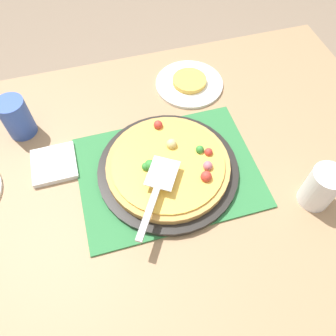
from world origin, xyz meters
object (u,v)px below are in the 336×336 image
at_px(pizza_pan, 168,169).
at_px(served_slice_left, 189,81).
at_px(cup_far, 17,118).
at_px(napkin_stack, 54,164).
at_px(plate_near_left, 189,84).
at_px(pizza, 169,165).
at_px(pizza_server, 157,189).
at_px(cup_corner, 321,188).

height_order(pizza_pan, served_slice_left, served_slice_left).
distance_m(served_slice_left, cup_far, 0.54).
xyz_separation_m(served_slice_left, napkin_stack, (0.46, 0.20, -0.01)).
xyz_separation_m(plate_near_left, napkin_stack, (0.46, 0.20, 0.00)).
distance_m(pizza_pan, cup_far, 0.45).
distance_m(pizza, plate_near_left, 0.35).
xyz_separation_m(pizza_pan, pizza, (-0.00, -0.00, 0.02)).
bearing_deg(pizza_server, served_slice_left, -118.42).
bearing_deg(pizza_pan, served_slice_left, -117.44).
bearing_deg(pizza, pizza_pan, 13.09).
relative_size(pizza, napkin_stack, 2.75).
bearing_deg(pizza_server, cup_corner, 165.66).
distance_m(cup_far, cup_corner, 0.84).
bearing_deg(plate_near_left, cup_corner, 109.94).
height_order(pizza, pizza_server, pizza_server).
height_order(pizza_pan, pizza, pizza).
bearing_deg(plate_near_left, pizza, 62.77).
relative_size(plate_near_left, pizza_server, 1.01).
relative_size(served_slice_left, napkin_stack, 0.92).
bearing_deg(cup_far, napkin_stack, 117.05).
height_order(pizza, served_slice_left, pizza).
distance_m(pizza, served_slice_left, 0.35).
distance_m(pizza_pan, pizza_server, 0.11).
bearing_deg(pizza_server, pizza, -122.56).
bearing_deg(pizza, served_slice_left, -117.23).
bearing_deg(plate_near_left, napkin_stack, 23.97).
relative_size(cup_far, pizza_server, 0.55).
height_order(plate_near_left, pizza_server, pizza_server).
xyz_separation_m(pizza, pizza_server, (0.05, 0.08, 0.04)).
bearing_deg(pizza_pan, cup_far, -34.48).
height_order(pizza, plate_near_left, pizza).
relative_size(pizza, cup_far, 2.75).
height_order(served_slice_left, cup_corner, cup_corner).
height_order(served_slice_left, napkin_stack, served_slice_left).
bearing_deg(napkin_stack, pizza, 160.52).
xyz_separation_m(pizza, cup_far, (0.37, -0.26, 0.03)).
height_order(cup_corner, napkin_stack, cup_corner).
xyz_separation_m(pizza, served_slice_left, (-0.16, -0.31, -0.02)).
relative_size(plate_near_left, cup_far, 1.83).
relative_size(pizza, pizza_server, 1.51).
xyz_separation_m(cup_corner, napkin_stack, (0.63, -0.29, -0.05)).
xyz_separation_m(plate_near_left, cup_corner, (-0.18, 0.49, 0.06)).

